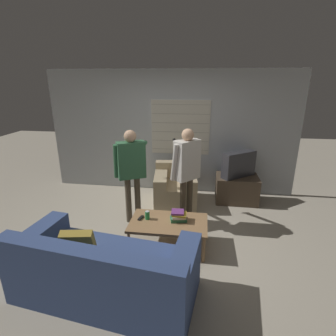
% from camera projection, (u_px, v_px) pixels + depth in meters
% --- Properties ---
extents(ground_plane, '(16.00, 16.00, 0.00)m').
position_uv_depth(ground_plane, '(154.00, 240.00, 4.03)').
color(ground_plane, '#B2A893').
extents(wall_back, '(5.20, 0.08, 2.55)m').
position_uv_depth(wall_back, '(171.00, 133.00, 5.52)').
color(wall_back, '#ADB2B7').
rests_on(wall_back, ground_plane).
extents(couch_blue, '(2.11, 1.17, 0.82)m').
position_uv_depth(couch_blue, '(104.00, 272.00, 2.91)').
color(couch_blue, '#384C7F').
rests_on(couch_blue, ground_plane).
extents(armchair_beige, '(0.90, 1.00, 0.75)m').
position_uv_depth(armchair_beige, '(175.00, 187.00, 5.21)').
color(armchair_beige, tan).
rests_on(armchair_beige, ground_plane).
extents(coffee_table, '(1.11, 0.66, 0.41)m').
position_uv_depth(coffee_table, '(169.00, 224.00, 3.77)').
color(coffee_table, '#9E754C').
rests_on(coffee_table, ground_plane).
extents(tv_stand, '(0.81, 0.57, 0.53)m').
position_uv_depth(tv_stand, '(237.00, 189.00, 5.26)').
color(tv_stand, '#4C3D2D').
rests_on(tv_stand, ground_plane).
extents(tv, '(0.69, 0.59, 0.50)m').
position_uv_depth(tv, '(239.00, 164.00, 5.09)').
color(tv, '#2D2D33').
rests_on(tv, tv_stand).
extents(person_left_standing, '(0.56, 0.80, 1.60)m').
position_uv_depth(person_left_standing, '(131.00, 165.00, 4.28)').
color(person_left_standing, '#4C4233').
rests_on(person_left_standing, ground_plane).
extents(person_right_standing, '(0.51, 0.81, 1.64)m').
position_uv_depth(person_right_standing, '(186.00, 166.00, 4.14)').
color(person_right_standing, '#4C4233').
rests_on(person_right_standing, ground_plane).
extents(book_stack, '(0.26, 0.23, 0.15)m').
position_uv_depth(book_stack, '(178.00, 216.00, 3.77)').
color(book_stack, '#33754C').
rests_on(book_stack, coffee_table).
extents(soda_can, '(0.07, 0.07, 0.13)m').
position_uv_depth(soda_can, '(147.00, 215.00, 3.81)').
color(soda_can, '#238E47').
rests_on(soda_can, coffee_table).
extents(spare_remote, '(0.07, 0.14, 0.02)m').
position_uv_depth(spare_remote, '(141.00, 218.00, 3.84)').
color(spare_remote, black).
rests_on(spare_remote, coffee_table).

